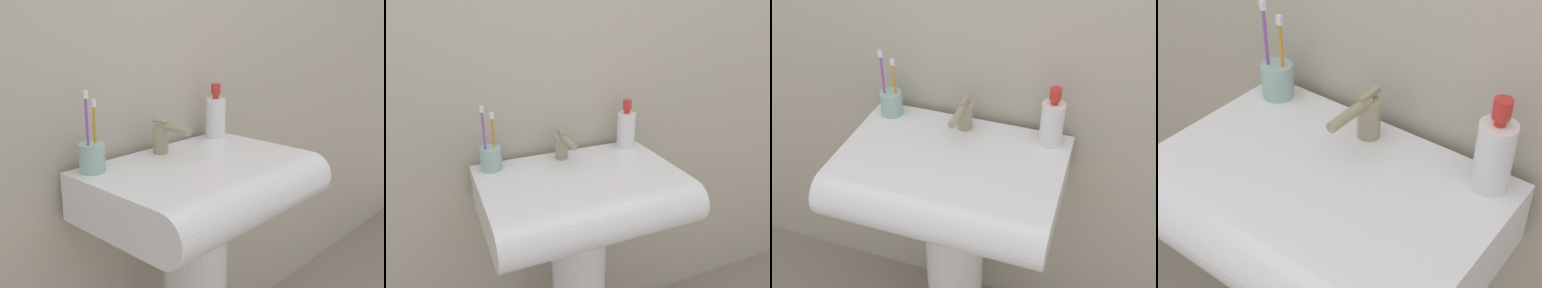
{
  "view_description": "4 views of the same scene",
  "coord_description": "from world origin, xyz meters",
  "views": [
    {
      "loc": [
        -0.95,
        -0.88,
        1.24
      ],
      "look_at": [
        -0.04,
        -0.02,
        0.9
      ],
      "focal_mm": 45.0,
      "sensor_mm": 36.0,
      "label": 1
    },
    {
      "loc": [
        -0.43,
        -1.0,
        1.37
      ],
      "look_at": [
        -0.0,
        -0.0,
        0.94
      ],
      "focal_mm": 35.0,
      "sensor_mm": 36.0,
      "label": 2
    },
    {
      "loc": [
        0.37,
        -1.01,
        1.68
      ],
      "look_at": [
        0.03,
        0.01,
        0.87
      ],
      "focal_mm": 45.0,
      "sensor_mm": 36.0,
      "label": 3
    },
    {
      "loc": [
        0.54,
        -0.64,
        1.52
      ],
      "look_at": [
        0.03,
        0.02,
        0.9
      ],
      "focal_mm": 55.0,
      "sensor_mm": 36.0,
      "label": 4
    }
  ],
  "objects": [
    {
      "name": "soap_bottle",
      "position": [
        0.25,
        0.14,
        0.91
      ],
      "size": [
        0.07,
        0.07,
        0.18
      ],
      "color": "white",
      "rests_on": "sink_basin"
    },
    {
      "name": "faucet",
      "position": [
        -0.01,
        0.12,
        0.89
      ],
      "size": [
        0.05,
        0.15,
        0.1
      ],
      "color": "tan",
      "rests_on": "sink_basin"
    },
    {
      "name": "toothbrush_cup",
      "position": [
        -0.25,
        0.14,
        0.88
      ],
      "size": [
        0.07,
        0.07,
        0.22
      ],
      "color": "#99BFB2",
      "rests_on": "sink_basin"
    },
    {
      "name": "sink_basin",
      "position": [
        0.0,
        -0.05,
        0.77
      ],
      "size": [
        0.63,
        0.45,
        0.13
      ],
      "color": "white",
      "rests_on": "sink_pedestal"
    }
  ]
}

